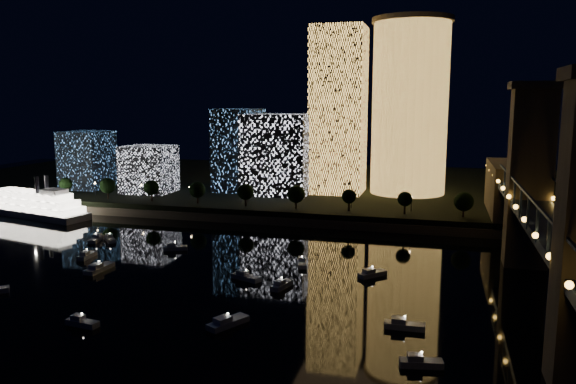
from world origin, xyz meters
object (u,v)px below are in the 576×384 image
(tower_cylindrical, at_px, (410,107))
(truss_bridge, at_px, (562,251))
(riverboat, at_px, (28,204))
(tower_rectangular, at_px, (339,111))

(tower_cylindrical, height_order, truss_bridge, tower_cylindrical)
(tower_cylindrical, relative_size, truss_bridge, 0.28)
(truss_bridge, distance_m, riverboat, 193.08)
(tower_rectangular, bearing_deg, truss_bridge, -62.15)
(tower_rectangular, xyz_separation_m, riverboat, (-113.44, -59.01, -36.29))
(riverboat, bearing_deg, tower_cylindrical, 24.37)
(tower_cylindrical, relative_size, riverboat, 1.30)
(riverboat, bearing_deg, truss_bridge, -20.59)
(tower_cylindrical, bearing_deg, truss_bridge, -74.36)
(tower_rectangular, xyz_separation_m, truss_bridge, (66.97, -126.78, -24.37))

